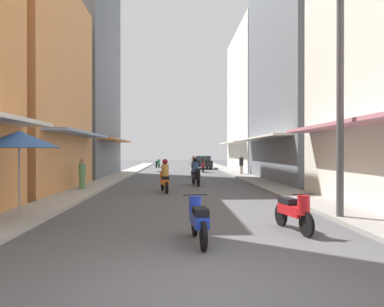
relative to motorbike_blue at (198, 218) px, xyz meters
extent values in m
plane|color=#4C4C4F|center=(-0.11, 19.34, -0.50)|extent=(114.45, 114.45, 0.00)
cube|color=#ADA89E|center=(-4.85, 19.34, -0.44)|extent=(1.59, 60.02, 0.12)
cube|color=gray|center=(4.63, 19.34, -0.44)|extent=(1.59, 60.02, 0.12)
cube|color=#D88C4C|center=(-8.64, 10.31, 4.58)|extent=(6.00, 8.85, 10.16)
cube|color=#8CA5CC|center=(-5.14, 10.31, 2.30)|extent=(1.10, 7.96, 0.12)
cube|color=slate|center=(-8.64, 20.78, 8.05)|extent=(6.00, 10.30, 17.11)
cube|color=#D88C4C|center=(-5.14, 20.78, 2.30)|extent=(1.10, 9.27, 0.12)
cube|color=#B7727F|center=(4.92, 2.54, 2.30)|extent=(1.10, 11.18, 0.12)
cube|color=slate|center=(8.42, 15.65, 7.77)|extent=(6.00, 11.96, 16.55)
cube|color=silver|center=(4.92, 15.65, 2.30)|extent=(1.10, 10.76, 0.12)
cube|color=silver|center=(8.42, 28.10, 6.41)|extent=(6.00, 12.10, 13.82)
cube|color=silver|center=(4.92, 28.10, 2.30)|extent=(1.10, 10.89, 0.12)
cylinder|color=black|center=(-0.05, 0.57, -0.22)|extent=(0.13, 0.56, 0.56)
cylinder|color=black|center=(0.06, -0.67, -0.22)|extent=(0.13, 0.56, 0.56)
cube|color=#1E38B7|center=(0.01, -0.10, 0.00)|extent=(0.37, 1.02, 0.24)
cube|color=black|center=(0.03, -0.30, 0.20)|extent=(0.33, 0.58, 0.14)
cylinder|color=#1E38B7|center=(-0.04, 0.45, 0.20)|extent=(0.28, 0.28, 0.45)
cylinder|color=black|center=(-0.04, 0.45, 0.45)|extent=(0.55, 0.08, 0.03)
cylinder|color=black|center=(0.76, 21.56, -0.22)|extent=(0.15, 0.57, 0.56)
cylinder|color=black|center=(0.92, 20.32, -0.22)|extent=(0.15, 0.57, 0.56)
cube|color=silver|center=(0.85, 20.89, 0.00)|extent=(0.41, 1.03, 0.24)
cube|color=black|center=(0.88, 20.69, 0.20)|extent=(0.35, 0.59, 0.14)
cylinder|color=silver|center=(0.78, 21.44, 0.20)|extent=(0.28, 0.28, 0.45)
cylinder|color=black|center=(0.78, 21.44, 0.45)|extent=(0.55, 0.10, 0.03)
cylinder|color=beige|center=(0.87, 20.74, 0.55)|extent=(0.34, 0.34, 0.55)
sphere|color=orange|center=(0.87, 20.74, 0.95)|extent=(0.26, 0.26, 0.26)
cylinder|color=black|center=(-1.16, 10.05, -0.22)|extent=(0.19, 0.56, 0.56)
cylinder|color=black|center=(-0.92, 8.82, -0.22)|extent=(0.19, 0.56, 0.56)
cube|color=orange|center=(-1.03, 9.38, 0.00)|extent=(0.47, 1.04, 0.24)
cube|color=black|center=(-0.99, 9.19, 0.20)|extent=(0.38, 0.60, 0.14)
cylinder|color=orange|center=(-1.14, 9.92, 0.20)|extent=(0.28, 0.28, 0.45)
cylinder|color=black|center=(-1.14, 9.92, 0.45)|extent=(0.55, 0.13, 0.03)
cylinder|color=#BF8C3F|center=(-1.00, 9.24, 0.55)|extent=(0.34, 0.34, 0.55)
sphere|color=maroon|center=(-1.00, 9.24, 0.95)|extent=(0.26, 0.26, 0.26)
cylinder|color=black|center=(2.46, 0.34, -0.22)|extent=(0.18, 0.57, 0.56)
cylinder|color=black|center=(2.23, 1.57, -0.22)|extent=(0.18, 0.57, 0.56)
cube|color=red|center=(2.34, 1.01, 0.00)|extent=(0.45, 1.03, 0.24)
cube|color=black|center=(2.30, 1.20, 0.20)|extent=(0.38, 0.60, 0.14)
cylinder|color=red|center=(2.43, 0.47, 0.20)|extent=(0.28, 0.28, 0.45)
cylinder|color=black|center=(2.43, 0.47, 0.45)|extent=(0.55, 0.13, 0.03)
cylinder|color=black|center=(0.72, 12.05, -0.22)|extent=(0.17, 0.57, 0.56)
cylinder|color=black|center=(0.52, 13.28, -0.22)|extent=(0.17, 0.57, 0.56)
cube|color=black|center=(0.61, 12.71, 0.00)|extent=(0.44, 1.03, 0.24)
cube|color=black|center=(0.58, 12.91, 0.20)|extent=(0.37, 0.60, 0.14)
cylinder|color=black|center=(0.70, 12.17, 0.20)|extent=(0.28, 0.28, 0.45)
cylinder|color=black|center=(0.70, 12.17, 0.45)|extent=(0.55, 0.12, 0.03)
cylinder|color=#334C8C|center=(0.58, 12.86, 0.55)|extent=(0.34, 0.34, 0.55)
sphere|color=black|center=(0.58, 12.86, 0.95)|extent=(0.26, 0.26, 0.26)
cylinder|color=black|center=(1.95, 25.15, -0.22)|extent=(0.08, 0.56, 0.56)
cylinder|color=black|center=(1.96, 26.40, -0.22)|extent=(0.08, 0.56, 0.56)
cube|color=maroon|center=(1.96, 25.83, 0.00)|extent=(0.29, 1.00, 0.24)
cube|color=black|center=(1.96, 26.03, 0.20)|extent=(0.28, 0.56, 0.14)
cylinder|color=maroon|center=(1.95, 25.28, 0.20)|extent=(0.28, 0.28, 0.45)
cylinder|color=black|center=(1.95, 25.28, 0.45)|extent=(0.55, 0.03, 0.03)
cylinder|color=#262628|center=(1.96, 25.98, 0.55)|extent=(0.34, 0.34, 0.55)
sphere|color=#197233|center=(1.96, 25.98, 0.95)|extent=(0.26, 0.26, 0.26)
cylinder|color=black|center=(-2.63, 36.58, -0.22)|extent=(0.19, 0.56, 0.56)
cylinder|color=black|center=(-2.88, 35.36, -0.22)|extent=(0.19, 0.56, 0.56)
cube|color=#197233|center=(-2.77, 35.92, 0.00)|extent=(0.48, 1.04, 0.24)
cube|color=black|center=(-2.81, 35.72, 0.20)|extent=(0.39, 0.60, 0.14)
cylinder|color=#197233|center=(-2.66, 36.46, 0.20)|extent=(0.28, 0.28, 0.45)
cylinder|color=black|center=(-2.66, 36.46, 0.45)|extent=(0.54, 0.14, 0.03)
cube|color=black|center=(2.36, 32.50, 0.10)|extent=(2.02, 4.21, 0.70)
cube|color=#333D47|center=(2.37, 32.35, 0.65)|extent=(1.73, 2.20, 0.60)
cylinder|color=black|center=(1.54, 33.69, -0.18)|extent=(0.22, 0.65, 0.64)
cylinder|color=black|center=(3.03, 33.79, -0.18)|extent=(0.22, 0.65, 0.64)
cylinder|color=black|center=(1.70, 31.20, -0.18)|extent=(0.22, 0.65, 0.64)
cylinder|color=black|center=(3.19, 31.30, -0.18)|extent=(0.22, 0.65, 0.64)
cylinder|color=#598C59|center=(-5.04, 10.05, -0.14)|extent=(0.28, 0.28, 0.73)
cylinder|color=#598C59|center=(-5.04, 10.05, 0.54)|extent=(0.34, 0.34, 0.62)
sphere|color=tan|center=(-5.04, 10.05, 0.99)|extent=(0.22, 0.22, 0.22)
cylinder|color=beige|center=(4.76, 21.35, -0.12)|extent=(0.28, 0.28, 0.78)
cylinder|color=#262628|center=(4.76, 21.35, 0.60)|extent=(0.34, 0.34, 0.66)
sphere|color=tan|center=(4.76, 21.35, 1.07)|extent=(0.22, 0.22, 0.22)
cylinder|color=#99999E|center=(-4.66, 2.18, 0.65)|extent=(0.05, 0.05, 2.30)
cone|color=#335999|center=(-4.66, 2.18, 1.75)|extent=(2.12, 2.12, 0.45)
cylinder|color=#4C4C4F|center=(4.08, 2.22, 3.11)|extent=(0.20, 0.20, 7.23)
camera|label=1|loc=(-0.45, -7.63, 1.42)|focal=33.81mm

